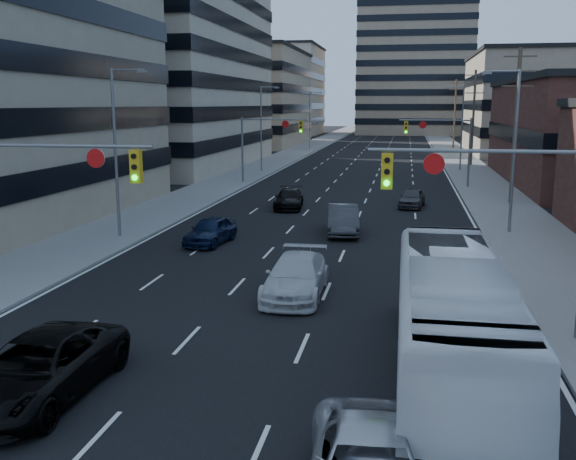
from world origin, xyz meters
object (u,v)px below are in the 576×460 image
(sedan_blue, at_px, (211,230))
(black_pickup, at_px, (39,368))
(transit_bus, at_px, (452,320))
(white_van, at_px, (296,276))

(sedan_blue, bearing_deg, black_pickup, -79.90)
(black_pickup, relative_size, sedan_blue, 1.33)
(transit_bus, bearing_deg, sedan_blue, 126.56)
(black_pickup, relative_size, transit_bus, 0.47)
(black_pickup, bearing_deg, sedan_blue, 94.82)
(white_van, distance_m, sedan_blue, 10.18)
(black_pickup, xyz_separation_m, transit_bus, (10.09, 2.98, 0.86))
(black_pickup, height_order, sedan_blue, black_pickup)
(black_pickup, height_order, white_van, black_pickup)
(black_pickup, relative_size, white_van, 1.06)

